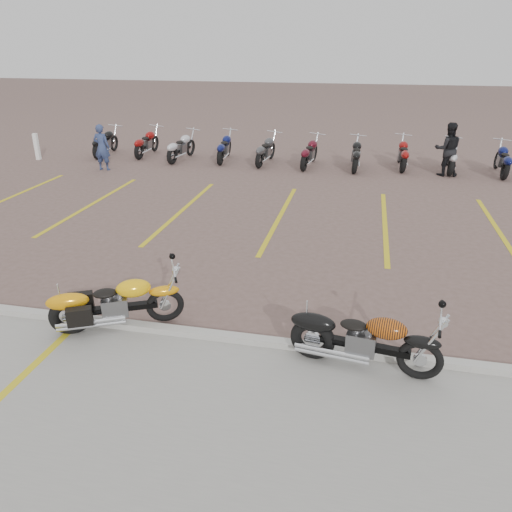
{
  "coord_description": "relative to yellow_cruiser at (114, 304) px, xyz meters",
  "views": [
    {
      "loc": [
        2.04,
        -8.31,
        4.25
      ],
      "look_at": [
        0.31,
        -0.37,
        0.75
      ],
      "focal_mm": 35.0,
      "sensor_mm": 36.0,
      "label": 1
    }
  ],
  "objects": [
    {
      "name": "person_b",
      "position": [
        6.41,
        11.59,
        0.47
      ],
      "size": [
        0.91,
        0.73,
        1.79
      ],
      "primitive_type": "imported",
      "rotation": [
        0.0,
        0.0,
        3.2
      ],
      "color": "black",
      "rests_on": "ground"
    },
    {
      "name": "yellow_cruiser",
      "position": [
        0.0,
        0.0,
        0.0
      ],
      "size": [
        1.93,
        1.04,
        0.86
      ],
      "rotation": [
        0.12,
        0.0,
        0.46
      ],
      "color": "black",
      "rests_on": "ground"
    },
    {
      "name": "bg_bike_row",
      "position": [
        0.86,
        12.2,
        0.12
      ],
      "size": [
        15.54,
        2.02,
        1.1
      ],
      "color": "black",
      "rests_on": "ground"
    },
    {
      "name": "parking_stripes",
      "position": [
        1.63,
        6.01,
        -0.42
      ],
      "size": [
        38.0,
        5.5,
        0.01
      ],
      "primitive_type": null,
      "color": "gold",
      "rests_on": "ground"
    },
    {
      "name": "flame_cruiser",
      "position": [
        3.84,
        -0.25,
        0.0
      ],
      "size": [
        2.11,
        0.45,
        0.87
      ],
      "rotation": [
        0.06,
        0.0,
        -0.14
      ],
      "color": "black",
      "rests_on": "ground"
    },
    {
      "name": "curb",
      "position": [
        1.63,
        0.01,
        -0.37
      ],
      "size": [
        60.0,
        0.18,
        0.12
      ],
      "primitive_type": "cube",
      "color": "#ADAAA3",
      "rests_on": "ground"
    },
    {
      "name": "concrete_apron",
      "position": [
        1.63,
        -2.49,
        -0.42
      ],
      "size": [
        60.0,
        5.0,
        0.01
      ],
      "primitive_type": "cube",
      "color": "#9E9B93",
      "rests_on": "ground"
    },
    {
      "name": "ground",
      "position": [
        1.63,
        2.01,
        -0.43
      ],
      "size": [
        100.0,
        100.0,
        0.0
      ],
      "primitive_type": "plane",
      "color": "#735752",
      "rests_on": "ground"
    },
    {
      "name": "person_a",
      "position": [
        -5.43,
        9.84,
        0.38
      ],
      "size": [
        0.59,
        0.39,
        1.61
      ],
      "primitive_type": "imported",
      "rotation": [
        0.0,
        0.0,
        3.15
      ],
      "color": "navy",
      "rests_on": "ground"
    },
    {
      "name": "bollard",
      "position": [
        -8.77,
        10.86,
        0.07
      ],
      "size": [
        0.16,
        0.16,
        1.0
      ],
      "primitive_type": "cube",
      "rotation": [
        0.0,
        0.0,
        0.08
      ],
      "color": "white",
      "rests_on": "ground"
    }
  ]
}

